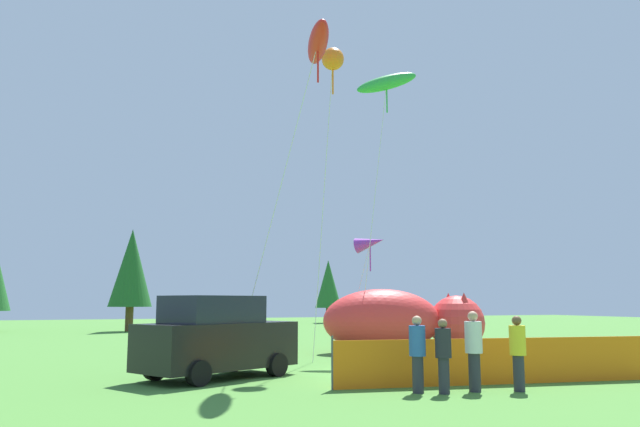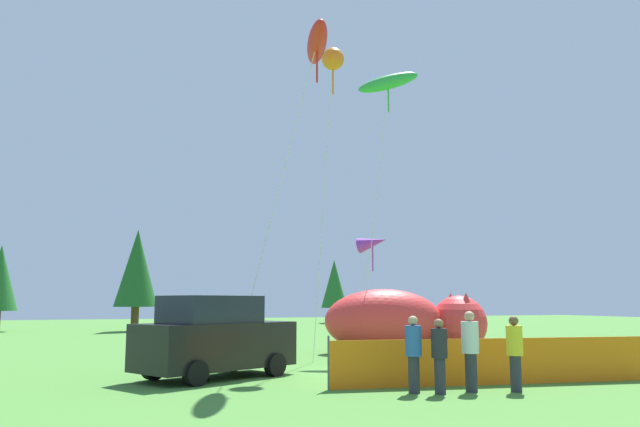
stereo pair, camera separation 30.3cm
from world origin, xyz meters
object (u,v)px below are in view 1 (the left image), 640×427
(spectator_in_red_shirt, at_px, (518,350))
(kite_purple_delta, at_px, (370,243))
(spectator_in_blue_shirt, at_px, (474,347))
(inflatable_cat, at_px, (401,323))
(parked_car, at_px, (217,338))
(kite_orange_flower, at_px, (333,61))
(kite_green_fish, at_px, (387,84))
(kite_red_lizard, at_px, (318,44))
(spectator_in_white_shirt, at_px, (417,351))
(spectator_in_grey_shirt, at_px, (443,353))
(folding_chair, at_px, (501,354))

(spectator_in_red_shirt, height_order, kite_purple_delta, kite_purple_delta)
(spectator_in_blue_shirt, bearing_deg, inflatable_cat, 69.86)
(parked_car, distance_m, kite_orange_flower, 10.83)
(spectator_in_blue_shirt, bearing_deg, kite_green_fish, 72.47)
(kite_orange_flower, bearing_deg, spectator_in_red_shirt, -79.35)
(inflatable_cat, height_order, kite_red_lizard, kite_red_lizard)
(kite_orange_flower, distance_m, kite_red_lizard, 2.53)
(spectator_in_white_shirt, bearing_deg, spectator_in_blue_shirt, -12.51)
(spectator_in_blue_shirt, xyz_separation_m, kite_orange_flower, (-0.46, 7.27, 9.54))
(spectator_in_white_shirt, xyz_separation_m, kite_orange_flower, (0.86, 6.98, 9.60))
(kite_purple_delta, distance_m, kite_green_fish, 7.20)
(inflatable_cat, relative_size, kite_red_lizard, 0.65)
(spectator_in_white_shirt, bearing_deg, kite_purple_delta, 68.19)
(spectator_in_grey_shirt, distance_m, spectator_in_blue_shirt, 0.84)
(spectator_in_red_shirt, bearing_deg, kite_purple_delta, 77.96)
(spectator_in_blue_shirt, distance_m, spectator_in_white_shirt, 1.35)
(spectator_in_grey_shirt, relative_size, spectator_in_white_shirt, 0.96)
(inflatable_cat, distance_m, kite_purple_delta, 4.59)
(spectator_in_blue_shirt, distance_m, kite_red_lizard, 10.66)
(parked_car, relative_size, kite_green_fish, 0.40)
(folding_chair, bearing_deg, spectator_in_red_shirt, 34.03)
(kite_red_lizard, bearing_deg, inflatable_cat, 42.31)
(spectator_in_white_shirt, relative_size, kite_purple_delta, 0.33)
(folding_chair, height_order, spectator_in_red_shirt, spectator_in_red_shirt)
(kite_green_fish, relative_size, kite_red_lizard, 1.13)
(spectator_in_grey_shirt, height_order, kite_orange_flower, kite_orange_flower)
(inflatable_cat, distance_m, kite_red_lizard, 11.74)
(kite_purple_delta, distance_m, kite_orange_flower, 9.43)
(parked_car, bearing_deg, kite_orange_flower, 2.81)
(spectator_in_white_shirt, bearing_deg, kite_orange_flower, 82.99)
(parked_car, distance_m, folding_chair, 8.06)
(spectator_in_red_shirt, bearing_deg, inflatable_cat, 75.22)
(kite_green_fish, distance_m, kite_red_lizard, 7.15)
(kite_orange_flower, bearing_deg, spectator_in_blue_shirt, -86.41)
(spectator_in_white_shirt, bearing_deg, kite_green_fish, 65.36)
(folding_chair, distance_m, spectator_in_blue_shirt, 3.95)
(parked_car, xyz_separation_m, spectator_in_blue_shirt, (4.99, -4.60, -0.08))
(kite_purple_delta, relative_size, kite_red_lizard, 0.49)
(spectator_in_blue_shirt, xyz_separation_m, kite_red_lizard, (-1.84, 5.19, 9.13))
(spectator_in_red_shirt, xyz_separation_m, kite_red_lizard, (-2.81, 5.52, 9.19))
(spectator_in_blue_shirt, relative_size, kite_purple_delta, 0.35)
(kite_purple_delta, height_order, kite_orange_flower, kite_orange_flower)
(kite_red_lizard, bearing_deg, kite_purple_delta, 54.71)
(spectator_in_white_shirt, bearing_deg, inflatable_cat, 63.03)
(folding_chair, bearing_deg, parked_car, -38.07)
(parked_car, distance_m, spectator_in_blue_shirt, 6.78)
(inflatable_cat, bearing_deg, kite_green_fish, -153.61)
(inflatable_cat, bearing_deg, spectator_in_grey_shirt, -102.88)
(spectator_in_red_shirt, height_order, kite_orange_flower, kite_orange_flower)
(parked_car, relative_size, kite_purple_delta, 0.91)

